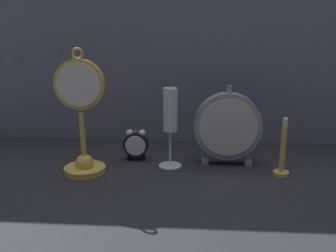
% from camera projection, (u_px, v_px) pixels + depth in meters
% --- Properties ---
extents(ground_plane, '(4.00, 4.00, 0.00)m').
position_uv_depth(ground_plane, '(166.00, 179.00, 0.97)').
color(ground_plane, '#232328').
extents(fabric_backdrop_drape, '(1.70, 0.01, 0.63)m').
position_uv_depth(fabric_backdrop_drape, '(173.00, 46.00, 1.19)').
color(fabric_backdrop_drape, slate).
rests_on(fabric_backdrop_drape, ground_plane).
extents(pocket_watch_on_stand, '(0.13, 0.11, 0.33)m').
position_uv_depth(pocket_watch_on_stand, '(82.00, 125.00, 0.97)').
color(pocket_watch_on_stand, gold).
rests_on(pocket_watch_on_stand, ground_plane).
extents(alarm_clock_twin_bell, '(0.07, 0.03, 0.09)m').
position_uv_depth(alarm_clock_twin_bell, '(136.00, 143.00, 1.09)').
color(alarm_clock_twin_bell, black).
rests_on(alarm_clock_twin_bell, ground_plane).
extents(mantel_clock_silver, '(0.19, 0.04, 0.23)m').
position_uv_depth(mantel_clock_silver, '(228.00, 127.00, 1.04)').
color(mantel_clock_silver, gray).
rests_on(mantel_clock_silver, ground_plane).
extents(champagne_flute, '(0.06, 0.06, 0.22)m').
position_uv_depth(champagne_flute, '(170.00, 117.00, 1.01)').
color(champagne_flute, silver).
rests_on(champagne_flute, ground_plane).
extents(brass_candlestick, '(0.04, 0.04, 0.16)m').
position_uv_depth(brass_candlestick, '(282.00, 156.00, 0.98)').
color(brass_candlestick, gold).
rests_on(brass_candlestick, ground_plane).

